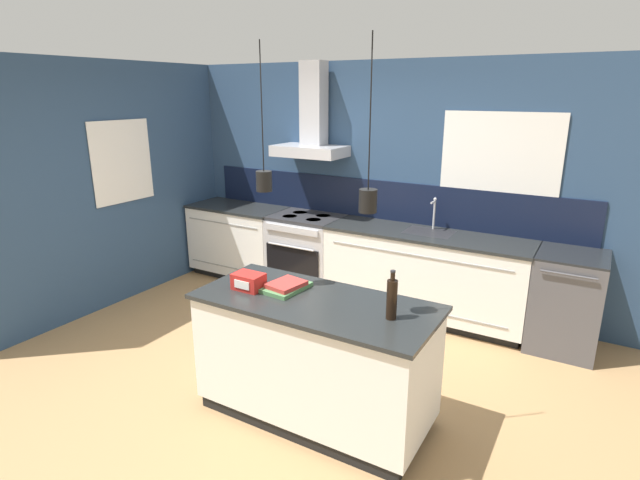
{
  "coord_description": "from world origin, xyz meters",
  "views": [
    {
      "loc": [
        2.18,
        -3.03,
        2.28
      ],
      "look_at": [
        0.1,
        0.53,
        1.05
      ],
      "focal_mm": 28.0,
      "sensor_mm": 36.0,
      "label": 1
    }
  ],
  "objects": [
    {
      "name": "ground_plane",
      "position": [
        0.0,
        0.0,
        0.0
      ],
      "size": [
        16.0,
        16.0,
        0.0
      ],
      "primitive_type": "plane",
      "color": "#A87F51",
      "rests_on": "ground"
    },
    {
      "name": "wall_back",
      "position": [
        -0.04,
        2.0,
        1.35
      ],
      "size": [
        5.6,
        2.48,
        2.6
      ],
      "color": "navy",
      "rests_on": "ground_plane"
    },
    {
      "name": "wall_left",
      "position": [
        -2.43,
        0.7,
        1.3
      ],
      "size": [
        0.08,
        3.8,
        2.6
      ],
      "color": "navy",
      "rests_on": "ground_plane"
    },
    {
      "name": "counter_run_left",
      "position": [
        -1.76,
        1.69,
        0.46
      ],
      "size": [
        1.23,
        0.64,
        0.91
      ],
      "color": "black",
      "rests_on": "ground_plane"
    },
    {
      "name": "counter_run_sink",
      "position": [
        0.68,
        1.69,
        0.46
      ],
      "size": [
        2.09,
        0.64,
        1.24
      ],
      "color": "black",
      "rests_on": "ground_plane"
    },
    {
      "name": "oven_range",
      "position": [
        -0.76,
        1.69,
        0.46
      ],
      "size": [
        0.79,
        0.66,
        0.91
      ],
      "color": "#B5B5BA",
      "rests_on": "ground_plane"
    },
    {
      "name": "dishwasher",
      "position": [
        2.01,
        1.69,
        0.46
      ],
      "size": [
        0.58,
        0.65,
        0.91
      ],
      "color": "#4C4C51",
      "rests_on": "ground_plane"
    },
    {
      "name": "kitchen_island",
      "position": [
        0.56,
        -0.33,
        0.46
      ],
      "size": [
        1.69,
        0.76,
        0.91
      ],
      "color": "black",
      "rests_on": "ground_plane"
    },
    {
      "name": "bottle_on_island",
      "position": [
        1.12,
        -0.33,
        1.05
      ],
      "size": [
        0.07,
        0.07,
        0.32
      ],
      "color": "black",
      "rests_on": "kitchen_island"
    },
    {
      "name": "book_stack",
      "position": [
        0.29,
        -0.27,
        0.94
      ],
      "size": [
        0.26,
        0.36,
        0.06
      ],
      "color": "#4C7F4C",
      "rests_on": "kitchen_island"
    },
    {
      "name": "red_supply_box",
      "position": [
        0.05,
        -0.4,
        0.97
      ],
      "size": [
        0.22,
        0.16,
        0.12
      ],
      "color": "red",
      "rests_on": "kitchen_island"
    }
  ]
}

